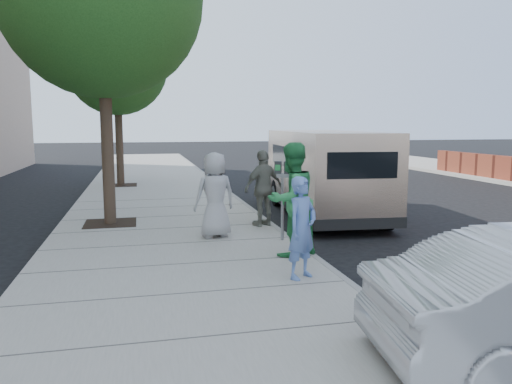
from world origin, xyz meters
TOP-DOWN VIEW (x-y plane):
  - ground at (0.00, 0.00)m, footprint 120.00×120.00m
  - sidewalk at (-1.00, 0.00)m, footprint 5.00×60.00m
  - curb_face at (1.44, 0.00)m, footprint 0.12×60.00m
  - tree_far at (-2.25, 10.00)m, footprint 3.92×3.80m
  - parking_meter at (1.22, -0.20)m, footprint 0.35×0.23m
  - van at (3.31, 2.98)m, footprint 2.54×6.35m
  - person_officer at (0.80, -2.70)m, footprint 0.69×0.63m
  - person_green_shirt at (1.04, -1.38)m, footprint 1.22×1.12m
  - person_gray_shirt at (-0.07, 0.38)m, footprint 0.97×0.74m
  - person_striped_polo at (1.20, 1.29)m, footprint 1.12×0.79m

SIDE VIEW (x-z plane):
  - ground at x=0.00m, z-range 0.00..0.00m
  - sidewalk at x=-1.00m, z-range 0.00..0.15m
  - curb_face at x=1.44m, z-range -0.01..0.15m
  - person_officer at x=0.80m, z-range 0.15..1.72m
  - person_striped_polo at x=1.20m, z-range 0.15..1.92m
  - person_gray_shirt at x=-0.07m, z-range 0.15..1.93m
  - person_green_shirt at x=1.04m, z-range 0.15..2.19m
  - van at x=3.31m, z-range 0.07..2.37m
  - parking_meter at x=1.22m, z-range 0.51..2.13m
  - tree_far at x=-2.25m, z-range 1.64..8.13m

